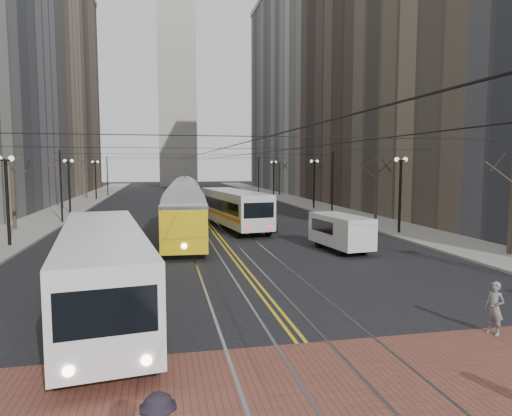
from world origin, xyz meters
name	(u,v)px	position (x,y,z in m)	size (l,w,h in m)	color
ground	(293,332)	(0.00, 0.00, 0.00)	(260.00, 260.00, 0.00)	black
sidewalk_left	(70,208)	(-15.00, 45.00, 0.07)	(5.00, 140.00, 0.15)	gray
sidewalk_right	(306,203)	(15.00, 45.00, 0.07)	(5.00, 140.00, 0.15)	gray
crosswalk_band	(341,392)	(0.00, -4.00, 0.01)	(25.00, 6.00, 0.01)	brown
streetcar_rails	(194,206)	(0.00, 45.00, 0.00)	(4.80, 130.00, 0.02)	gray
centre_lines	(194,206)	(0.00, 45.00, 0.01)	(0.42, 130.00, 0.01)	gold
building_left_midfar	(5,31)	(-27.50, 66.00, 26.00)	(20.00, 20.00, 52.00)	#84735B
building_left_far	(51,91)	(-25.50, 86.00, 20.00)	(16.00, 20.00, 40.00)	brown
building_right_mid	(378,80)	(25.50, 46.00, 17.00)	(16.00, 20.00, 34.00)	brown
building_right_midfar	(338,49)	(27.50, 66.00, 26.00)	(20.00, 20.00, 52.00)	#A5A49B
building_right_far	(295,98)	(25.50, 86.00, 20.00)	(16.00, 20.00, 40.00)	slate
clock_tower	(176,38)	(0.00, 102.00, 35.96)	(12.00, 12.00, 66.00)	#B2AFA5
lamp_posts	(206,192)	(0.00, 28.75, 2.80)	(27.60, 57.20, 5.60)	black
street_trees	(200,188)	(0.00, 35.25, 2.80)	(31.68, 53.28, 5.60)	#382D23
trolley_wires	(200,179)	(0.00, 34.83, 3.77)	(25.96, 120.00, 6.60)	black
transit_bus	(103,273)	(-6.10, 2.80, 1.55)	(2.59, 12.43, 3.11)	white
streetcar	(185,217)	(-2.50, 18.27, 1.67)	(2.64, 14.21, 3.35)	yellow
rear_bus	(234,210)	(1.80, 23.59, 1.58)	(2.63, 12.08, 3.15)	silver
cargo_van	(341,233)	(6.71, 12.54, 1.11)	(1.92, 5.00, 2.21)	silver
sedan_grey	(262,220)	(4.00, 22.66, 0.77)	(1.82, 4.51, 1.54)	#43454C
pedestrian_b	(495,308)	(6.13, -1.50, 0.85)	(0.61, 0.40, 1.67)	slate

